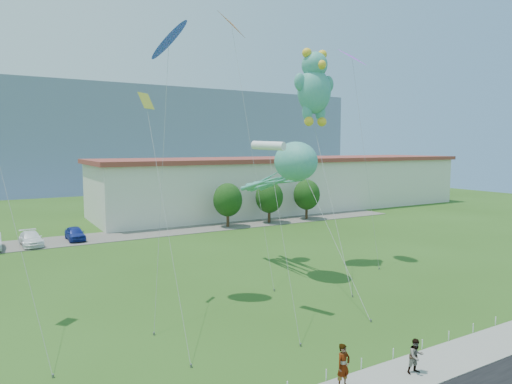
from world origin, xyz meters
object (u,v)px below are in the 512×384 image
Objects in this scene: warehouse at (290,183)px; parked_car_white at (31,239)px; parked_car_blue at (75,233)px; pedestrian_left at (343,366)px; pedestrian_right at (416,356)px; teddy_bear_kite at (314,86)px; octopus_kite at (288,169)px.

parked_car_white is at bearing -165.65° from warehouse.
parked_car_white is 1.14× the size of parked_car_blue.
pedestrian_left is 0.39× the size of parked_car_white.
parked_car_blue reaches higher than parked_car_white.
pedestrian_right is 0.37× the size of parked_car_blue.
pedestrian_left reaches higher than parked_car_white.
parked_car_blue is (-4.77, 37.11, -0.25)m from pedestrian_left.
pedestrian_right is at bearing -113.52° from teddy_bear_kite.
pedestrian_left is 0.10× the size of teddy_bear_kite.
pedestrian_right is 0.33× the size of parked_car_white.
warehouse is 34.99m from parked_car_blue.
octopus_kite is 0.87× the size of teddy_bear_kite.
teddy_bear_kite is at bearing 77.05° from pedestrian_right.
warehouse is at bearing 72.19° from pedestrian_right.
warehouse reaches higher than pedestrian_left.
pedestrian_right is at bearing -16.53° from pedestrian_left.
parked_car_white is 28.00m from octopus_kite.
pedestrian_left is at bearing -116.31° from octopus_kite.
parked_car_blue is 0.27× the size of octopus_kite.
parked_car_white is (-12.52, 37.21, -0.13)m from pedestrian_right.
warehouse reaches higher than parked_car_blue.
parked_car_blue is 29.42m from teddy_bear_kite.
teddy_bear_kite reaches higher than warehouse.
octopus_kite reaches higher than parked_car_white.
pedestrian_right is 38.70m from parked_car_blue.
parked_car_white is at bearing 119.18° from pedestrian_right.
octopus_kite reaches higher than pedestrian_right.
teddy_bear_kite is (-17.74, -29.43, 10.76)m from warehouse.
octopus_kite is at bearing -55.95° from parked_car_white.
pedestrian_right is 0.09× the size of teddy_bear_kite.
pedestrian_right reaches higher than parked_car_blue.
pedestrian_left is 24.44m from teddy_bear_kite.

